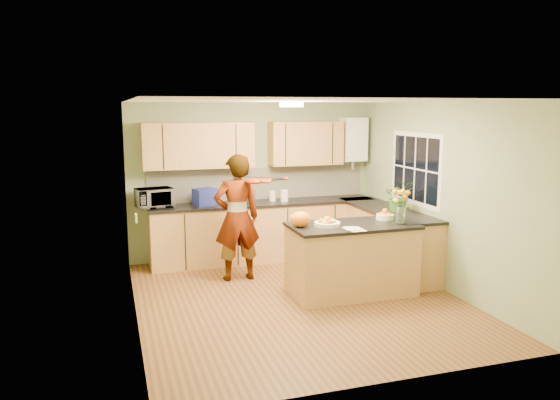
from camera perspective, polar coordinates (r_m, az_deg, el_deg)
name	(u,v)px	position (r m, az deg, el deg)	size (l,w,h in m)	color
floor	(298,299)	(7.09, 1.92, -10.35)	(4.50, 4.50, 0.00)	brown
ceiling	(299,101)	(6.66, 2.04, 10.30)	(4.00, 4.50, 0.02)	white
wall_back	(253,181)	(8.89, -2.85, 2.05)	(4.00, 0.02, 2.50)	gray
wall_front	(387,247)	(4.75, 11.08, -4.82)	(4.00, 0.02, 2.50)	gray
wall_left	(132,212)	(6.39, -15.19, -1.27)	(0.02, 4.50, 2.50)	gray
wall_right	(439,196)	(7.66, 16.24, 0.44)	(0.02, 4.50, 2.50)	gray
back_counter	(264,231)	(8.77, -1.68, -3.23)	(3.64, 0.62, 0.94)	#B48648
right_counter	(386,239)	(8.37, 11.04, -4.03)	(0.62, 2.24, 0.94)	#B48648
splashback	(259,183)	(8.91, -2.20, 1.74)	(3.60, 0.02, 0.52)	white
upper_cabinets	(244,144)	(8.63, -3.74, 5.81)	(3.20, 0.34, 0.70)	#B48648
boiler	(353,139)	(9.26, 7.66, 6.29)	(0.40, 0.30, 0.86)	white
window_right	(415,169)	(8.12, 13.95, 3.18)	(0.01, 1.30, 1.05)	white
light_switch	(136,218)	(5.79, -14.80, -1.85)	(0.02, 0.09, 0.09)	white
ceiling_lamp	(291,104)	(6.95, 1.20, 9.96)	(0.30, 0.30, 0.07)	#FFEABF
peninsula_island	(352,259)	(7.22, 7.48, -6.14)	(1.63, 0.83, 0.93)	#B48648
fruit_dish	(327,222)	(6.96, 4.96, -2.33)	(0.34, 0.34, 0.12)	#FAF1C8
orange_bowl	(385,215)	(7.48, 10.91, -1.56)	(0.24, 0.24, 0.14)	#FAF1C8
flower_vase	(402,199)	(7.17, 12.58, 0.14)	(0.27, 0.27, 0.50)	silver
orange_bag	(300,219)	(6.88, 2.15, -2.02)	(0.26, 0.22, 0.20)	orange
papers	(355,229)	(6.81, 7.87, -3.03)	(0.19, 0.27, 0.01)	white
violinist	(237,218)	(7.68, -4.53, -1.85)	(0.65, 0.43, 1.79)	tan
violin	(254,181)	(7.42, -2.69, 1.99)	(0.62, 0.25, 0.12)	#581405
microwave	(154,198)	(8.38, -13.00, 0.21)	(0.53, 0.36, 0.29)	white
blue_box	(205,197)	(8.45, -7.87, 0.32)	(0.32, 0.24, 0.26)	navy
kettle	(251,196)	(8.58, -3.02, 0.41)	(0.14, 0.14, 0.26)	#ADAEB2
jar_cream	(272,196)	(8.76, -0.81, 0.43)	(0.11, 0.11, 0.16)	#FAF1C8
jar_white	(284,196)	(8.71, 0.46, 0.46)	(0.12, 0.12, 0.19)	white
potted_plant	(399,197)	(7.95, 12.33, 0.34)	(0.41, 0.36, 0.46)	#366A23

